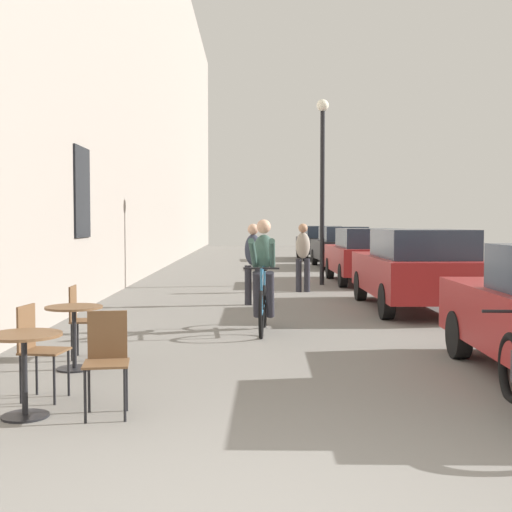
{
  "coord_description": "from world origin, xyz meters",
  "views": [
    {
      "loc": [
        -0.03,
        -3.55,
        1.66
      ],
      "look_at": [
        0.13,
        13.54,
        0.81
      ],
      "focal_mm": 47.36,
      "sensor_mm": 36.0,
      "label": 1
    }
  ],
  "objects_px": {
    "parked_car_fifth": "(320,242)",
    "cyclist_on_bicycle": "(263,278)",
    "cafe_chair_near_toward_wall": "(107,355)",
    "parked_car_fourth": "(341,246)",
    "pedestrian_near": "(253,259)",
    "street_lamp": "(322,168)",
    "cafe_chair_mid_toward_street": "(82,316)",
    "parked_car_second": "(416,268)",
    "cafe_table_near": "(24,357)",
    "cafe_table_mid": "(74,324)",
    "cafe_chair_near_toward_street": "(37,345)",
    "parked_car_third": "(365,255)",
    "pedestrian_mid": "(303,253)"
  },
  "relations": [
    {
      "from": "cafe_chair_near_toward_wall",
      "to": "cafe_chair_mid_toward_street",
      "type": "relative_size",
      "value": 1.0
    },
    {
      "from": "cafe_chair_near_toward_street",
      "to": "parked_car_third",
      "type": "distance_m",
      "value": 13.2
    },
    {
      "from": "parked_car_fifth",
      "to": "cyclist_on_bicycle",
      "type": "bearing_deg",
      "value": -98.41
    },
    {
      "from": "parked_car_third",
      "to": "parked_car_fourth",
      "type": "distance_m",
      "value": 6.35
    },
    {
      "from": "street_lamp",
      "to": "parked_car_fourth",
      "type": "bearing_deg",
      "value": 78.23
    },
    {
      "from": "cyclist_on_bicycle",
      "to": "street_lamp",
      "type": "relative_size",
      "value": 0.36
    },
    {
      "from": "cafe_table_mid",
      "to": "street_lamp",
      "type": "height_order",
      "value": "street_lamp"
    },
    {
      "from": "cafe_chair_mid_toward_street",
      "to": "pedestrian_mid",
      "type": "distance_m",
      "value": 8.54
    },
    {
      "from": "pedestrian_near",
      "to": "parked_car_fourth",
      "type": "relative_size",
      "value": 0.38
    },
    {
      "from": "cafe_table_near",
      "to": "parked_car_second",
      "type": "xyz_separation_m",
      "value": [
        5.09,
        7.06,
        0.27
      ]
    },
    {
      "from": "pedestrian_mid",
      "to": "parked_car_fifth",
      "type": "bearing_deg",
      "value": 82.42
    },
    {
      "from": "cafe_table_near",
      "to": "cafe_chair_near_toward_wall",
      "type": "xyz_separation_m",
      "value": [
        0.69,
        0.08,
        -0.0
      ]
    },
    {
      "from": "cafe_table_mid",
      "to": "pedestrian_near",
      "type": "height_order",
      "value": "pedestrian_near"
    },
    {
      "from": "cafe_chair_mid_toward_street",
      "to": "street_lamp",
      "type": "height_order",
      "value": "street_lamp"
    },
    {
      "from": "cafe_chair_mid_toward_street",
      "to": "pedestrian_mid",
      "type": "xyz_separation_m",
      "value": [
        3.33,
        7.86,
        0.4
      ]
    },
    {
      "from": "cafe_chair_mid_toward_street",
      "to": "street_lamp",
      "type": "relative_size",
      "value": 0.18
    },
    {
      "from": "cafe_chair_near_toward_street",
      "to": "cafe_table_mid",
      "type": "bearing_deg",
      "value": 89.45
    },
    {
      "from": "street_lamp",
      "to": "parked_car_third",
      "type": "relative_size",
      "value": 1.16
    },
    {
      "from": "cafe_table_mid",
      "to": "parked_car_fifth",
      "type": "relative_size",
      "value": 0.17
    },
    {
      "from": "cafe_table_near",
      "to": "cafe_chair_near_toward_street",
      "type": "height_order",
      "value": "cafe_chair_near_toward_street"
    },
    {
      "from": "cafe_chair_near_toward_street",
      "to": "parked_car_fourth",
      "type": "bearing_deg",
      "value": 73.86
    },
    {
      "from": "parked_car_third",
      "to": "cafe_table_near",
      "type": "bearing_deg",
      "value": -111.81
    },
    {
      "from": "cyclist_on_bicycle",
      "to": "cafe_chair_near_toward_street",
      "type": "bearing_deg",
      "value": -118.74
    },
    {
      "from": "pedestrian_mid",
      "to": "parked_car_second",
      "type": "height_order",
      "value": "pedestrian_mid"
    },
    {
      "from": "cyclist_on_bicycle",
      "to": "pedestrian_near",
      "type": "relative_size",
      "value": 1.08
    },
    {
      "from": "parked_car_third",
      "to": "parked_car_fifth",
      "type": "xyz_separation_m",
      "value": [
        -0.02,
        11.76,
        0.0
      ]
    },
    {
      "from": "cafe_table_mid",
      "to": "pedestrian_mid",
      "type": "bearing_deg",
      "value": 69.07
    },
    {
      "from": "pedestrian_mid",
      "to": "parked_car_second",
      "type": "relative_size",
      "value": 0.38
    },
    {
      "from": "pedestrian_near",
      "to": "parked_car_fourth",
      "type": "xyz_separation_m",
      "value": [
        3.29,
        11.24,
        -0.14
      ]
    },
    {
      "from": "cafe_chair_near_toward_wall",
      "to": "parked_car_fourth",
      "type": "xyz_separation_m",
      "value": [
        4.59,
        19.0,
        0.26
      ]
    },
    {
      "from": "cafe_chair_near_toward_street",
      "to": "parked_car_fifth",
      "type": "bearing_deg",
      "value": 77.86
    },
    {
      "from": "cafe_chair_near_toward_street",
      "to": "cyclist_on_bicycle",
      "type": "bearing_deg",
      "value": 61.26
    },
    {
      "from": "pedestrian_mid",
      "to": "cafe_chair_near_toward_wall",
      "type": "bearing_deg",
      "value": -103.67
    },
    {
      "from": "pedestrian_near",
      "to": "parked_car_third",
      "type": "relative_size",
      "value": 0.39
    },
    {
      "from": "cafe_chair_near_toward_wall",
      "to": "cafe_table_mid",
      "type": "height_order",
      "value": "cafe_chair_near_toward_wall"
    },
    {
      "from": "cafe_table_near",
      "to": "pedestrian_near",
      "type": "distance_m",
      "value": 8.09
    },
    {
      "from": "parked_car_fourth",
      "to": "pedestrian_mid",
      "type": "bearing_deg",
      "value": -103.47
    },
    {
      "from": "cafe_chair_near_toward_wall",
      "to": "pedestrian_mid",
      "type": "distance_m",
      "value": 10.6
    },
    {
      "from": "cafe_chair_mid_toward_street",
      "to": "pedestrian_near",
      "type": "distance_m",
      "value": 5.74
    },
    {
      "from": "pedestrian_mid",
      "to": "cafe_chair_near_toward_street",
      "type": "bearing_deg",
      "value": -108.44
    },
    {
      "from": "cyclist_on_bicycle",
      "to": "parked_car_second",
      "type": "relative_size",
      "value": 0.41
    },
    {
      "from": "cafe_table_mid",
      "to": "cafe_chair_mid_toward_street",
      "type": "height_order",
      "value": "cafe_chair_mid_toward_street"
    },
    {
      "from": "parked_car_fifth",
      "to": "parked_car_third",
      "type": "bearing_deg",
      "value": -89.88
    },
    {
      "from": "cafe_chair_mid_toward_street",
      "to": "parked_car_fifth",
      "type": "relative_size",
      "value": 0.21
    },
    {
      "from": "pedestrian_near",
      "to": "parked_car_fifth",
      "type": "xyz_separation_m",
      "value": [
        3.08,
        16.65,
        -0.14
      ]
    },
    {
      "from": "cafe_chair_near_toward_street",
      "to": "cafe_chair_mid_toward_street",
      "type": "bearing_deg",
      "value": 91.88
    },
    {
      "from": "cafe_table_mid",
      "to": "parked_car_fifth",
      "type": "xyz_separation_m",
      "value": [
        5.13,
        22.62,
        0.26
      ]
    },
    {
      "from": "cafe_chair_near_toward_street",
      "to": "parked_car_fifth",
      "type": "height_order",
      "value": "parked_car_fifth"
    },
    {
      "from": "cafe_chair_near_toward_street",
      "to": "parked_car_fifth",
      "type": "relative_size",
      "value": 0.21
    },
    {
      "from": "cyclist_on_bicycle",
      "to": "street_lamp",
      "type": "bearing_deg",
      "value": 77.29
    }
  ]
}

